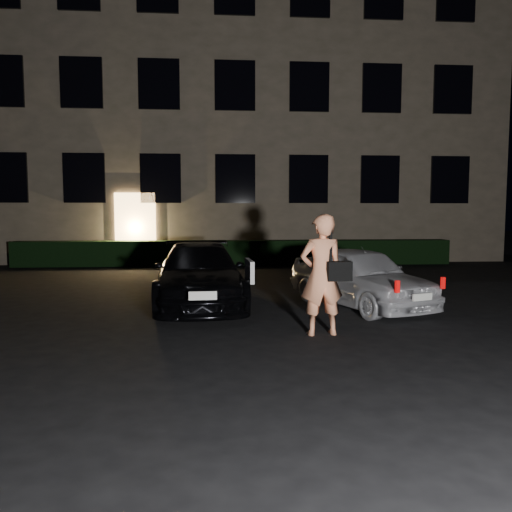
{
  "coord_description": "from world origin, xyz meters",
  "views": [
    {
      "loc": [
        -0.6,
        -6.76,
        1.82
      ],
      "look_at": [
        0.06,
        2.0,
        1.05
      ],
      "focal_mm": 35.0,
      "sensor_mm": 36.0,
      "label": 1
    }
  ],
  "objects": [
    {
      "name": "ground",
      "position": [
        0.0,
        0.0,
        0.0
      ],
      "size": [
        80.0,
        80.0,
        0.0
      ],
      "primitive_type": "plane",
      "color": "black",
      "rests_on": "ground"
    },
    {
      "name": "building",
      "position": [
        -0.0,
        14.99,
        6.0
      ],
      "size": [
        20.0,
        8.11,
        12.0
      ],
      "color": "brown",
      "rests_on": "ground"
    },
    {
      "name": "hedge",
      "position": [
        0.0,
        10.5,
        0.42
      ],
      "size": [
        15.0,
        0.7,
        0.85
      ],
      "primitive_type": "cube",
      "color": "black",
      "rests_on": "ground"
    },
    {
      "name": "sedan",
      "position": [
        -0.99,
        3.11,
        0.6
      ],
      "size": [
        1.99,
        4.3,
        1.2
      ],
      "rotation": [
        0.0,
        0.0,
        0.06
      ],
      "color": "black",
      "rests_on": "ground"
    },
    {
      "name": "hatch",
      "position": [
        2.11,
        2.63,
        0.59
      ],
      "size": [
        2.52,
        3.71,
        1.17
      ],
      "rotation": [
        0.0,
        0.0,
        0.36
      ],
      "color": "silver",
      "rests_on": "ground"
    },
    {
      "name": "man",
      "position": [
        0.92,
        0.46,
        0.9
      ],
      "size": [
        0.78,
        0.51,
        1.8
      ],
      "rotation": [
        0.0,
        0.0,
        3.26
      ],
      "color": "#F89668",
      "rests_on": "ground"
    }
  ]
}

